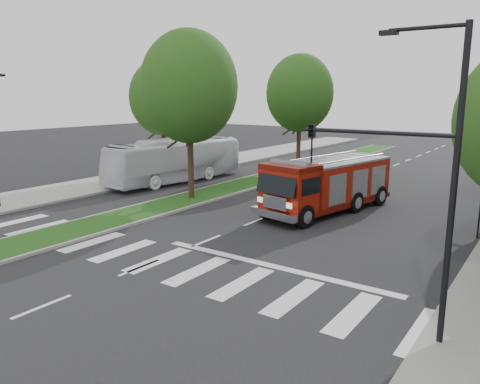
% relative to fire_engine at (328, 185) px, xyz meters
% --- Properties ---
extents(ground, '(140.00, 140.00, 0.00)m').
position_rel_fire_engine_xyz_m(ground, '(-2.13, -8.00, -1.51)').
color(ground, black).
rests_on(ground, ground).
extents(sidewalk_left, '(5.00, 80.00, 0.15)m').
position_rel_fire_engine_xyz_m(sidewalk_left, '(-16.63, 2.00, -1.44)').
color(sidewalk_left, gray).
rests_on(sidewalk_left, ground).
extents(median, '(3.00, 50.00, 0.15)m').
position_rel_fire_engine_xyz_m(median, '(-8.13, 10.00, -1.44)').
color(median, gray).
rests_on(median, ground).
extents(tree_median_near, '(5.80, 5.80, 10.16)m').
position_rel_fire_engine_xyz_m(tree_median_near, '(-8.13, -2.00, 5.30)').
color(tree_median_near, black).
rests_on(tree_median_near, ground).
extents(tree_median_far, '(5.60, 5.60, 9.72)m').
position_rel_fire_engine_xyz_m(tree_median_far, '(-8.13, 12.00, 4.97)').
color(tree_median_far, black).
rests_on(tree_median_far, ground).
extents(tree_left_mid, '(5.20, 5.20, 9.16)m').
position_rel_fire_engine_xyz_m(tree_left_mid, '(-16.13, 4.00, 4.65)').
color(tree_left_mid, black).
rests_on(tree_left_mid, ground).
extents(streetlight_right_near, '(4.08, 0.22, 8.00)m').
position_rel_fire_engine_xyz_m(streetlight_right_near, '(7.48, -11.50, 3.15)').
color(streetlight_right_near, black).
rests_on(streetlight_right_near, ground).
extents(fire_engine, '(4.44, 9.46, 3.16)m').
position_rel_fire_engine_xyz_m(fire_engine, '(0.00, 0.00, 0.00)').
color(fire_engine, '#560C04').
rests_on(fire_engine, ground).
extents(city_bus, '(3.77, 11.69, 3.20)m').
position_rel_fire_engine_xyz_m(city_bus, '(-13.10, 2.05, 0.09)').
color(city_bus, white).
rests_on(city_bus, ground).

